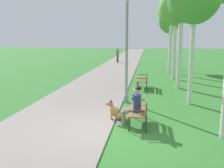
% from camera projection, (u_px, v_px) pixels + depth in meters
% --- Properties ---
extents(ground_plane, '(120.00, 120.00, 0.00)m').
position_uv_depth(ground_plane, '(115.00, 131.00, 7.46)').
color(ground_plane, '#33752D').
extents(paved_path, '(3.58, 60.00, 0.04)m').
position_uv_depth(paved_path, '(125.00, 60.00, 31.09)').
color(paved_path, gray).
rests_on(paved_path, ground).
extents(park_bench_near, '(0.55, 1.50, 0.85)m').
position_uv_depth(park_bench_near, '(141.00, 109.00, 7.92)').
color(park_bench_near, brown).
rests_on(park_bench_near, ground).
extents(park_bench_mid, '(0.55, 1.50, 0.85)m').
position_uv_depth(park_bench_mid, '(143.00, 79.00, 13.70)').
color(park_bench_mid, brown).
rests_on(park_bench_mid, ground).
extents(person_seated_on_near_bench, '(0.74, 0.49, 1.25)m').
position_uv_depth(person_seated_on_near_bench, '(134.00, 104.00, 7.81)').
color(person_seated_on_near_bench, gray).
rests_on(person_seated_on_near_bench, ground).
extents(dog_shepherd, '(0.83, 0.34, 0.71)m').
position_uv_depth(dog_shepherd, '(117.00, 113.00, 8.38)').
color(dog_shepherd, '#B27F47').
rests_on(dog_shepherd, ground).
extents(lamp_post_near, '(0.24, 0.24, 4.38)m').
position_uv_depth(lamp_post_near, '(127.00, 48.00, 10.36)').
color(lamp_post_near, gray).
rests_on(lamp_post_near, ground).
extents(birch_tree_fourth, '(2.11, 1.95, 5.63)m').
position_uv_depth(birch_tree_fourth, '(176.00, 9.00, 16.01)').
color(birch_tree_fourth, silver).
rests_on(birch_tree_fourth, ground).
extents(birch_tree_fifth, '(2.00, 2.18, 5.79)m').
position_uv_depth(birch_tree_fifth, '(172.00, 10.00, 18.59)').
color(birch_tree_fifth, silver).
rests_on(birch_tree_fifth, ground).
extents(birch_tree_sixth, '(1.93, 2.09, 5.39)m').
position_uv_depth(birch_tree_sixth, '(170.00, 19.00, 21.30)').
color(birch_tree_sixth, silver).
rests_on(birch_tree_sixth, ground).
extents(pedestrian_distant, '(0.32, 0.22, 1.65)m').
position_uv_depth(pedestrian_distant, '(118.00, 55.00, 27.61)').
color(pedestrian_distant, '#383842').
rests_on(pedestrian_distant, ground).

